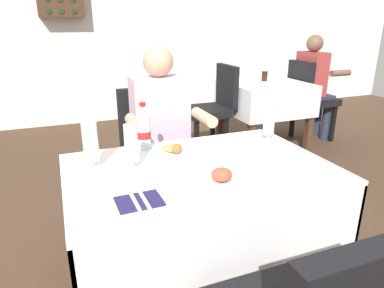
{
  "coord_description": "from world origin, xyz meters",
  "views": [
    {
      "loc": [
        -0.43,
        -1.19,
        1.4
      ],
      "look_at": [
        0.15,
        0.28,
        0.84
      ],
      "focal_mm": 32.17,
      "sensor_mm": 36.0,
      "label": 1
    }
  ],
  "objects_px": {
    "plate_far_diner": "(174,152)",
    "background_chair_left": "(213,105)",
    "chair_far_diner_seat": "(155,151)",
    "beer_glass_middle": "(131,145)",
    "plate_near_camera": "(222,179)",
    "main_dining_table": "(200,200)",
    "beer_glass_left": "(91,143)",
    "background_dining_table": "(264,99)",
    "cola_bottle_primary": "(144,129)",
    "background_table_tumbler": "(265,76)",
    "beer_glass_right": "(269,121)",
    "wall_bottle_rack": "(60,0)",
    "napkin_cutlery_set": "(139,201)",
    "background_chair_right": "(309,96)",
    "background_patron": "(314,83)",
    "seated_diner_far": "(163,134)"
  },
  "relations": [
    {
      "from": "beer_glass_left",
      "to": "background_chair_left",
      "type": "distance_m",
      "value": 2.28
    },
    {
      "from": "beer_glass_left",
      "to": "background_dining_table",
      "type": "distance_m",
      "value": 2.73
    },
    {
      "from": "plate_near_camera",
      "to": "main_dining_table",
      "type": "bearing_deg",
      "value": 94.86
    },
    {
      "from": "beer_glass_middle",
      "to": "background_table_tumbler",
      "type": "relative_size",
      "value": 1.91
    },
    {
      "from": "beer_glass_middle",
      "to": "beer_glass_left",
      "type": "bearing_deg",
      "value": 154.59
    },
    {
      "from": "background_table_tumbler",
      "to": "beer_glass_right",
      "type": "bearing_deg",
      "value": -122.13
    },
    {
      "from": "background_table_tumbler",
      "to": "wall_bottle_rack",
      "type": "relative_size",
      "value": 0.2
    },
    {
      "from": "napkin_cutlery_set",
      "to": "plate_far_diner",
      "type": "bearing_deg",
      "value": 56.08
    },
    {
      "from": "background_chair_right",
      "to": "beer_glass_right",
      "type": "bearing_deg",
      "value": -135.23
    },
    {
      "from": "cola_bottle_primary",
      "to": "beer_glass_left",
      "type": "bearing_deg",
      "value": -152.36
    },
    {
      "from": "chair_far_diner_seat",
      "to": "beer_glass_middle",
      "type": "xyz_separation_m",
      "value": [
        -0.3,
        -0.7,
        0.31
      ]
    },
    {
      "from": "background_chair_right",
      "to": "plate_near_camera",
      "type": "bearing_deg",
      "value": -136.28
    },
    {
      "from": "plate_near_camera",
      "to": "background_chair_left",
      "type": "distance_m",
      "value": 2.34
    },
    {
      "from": "beer_glass_left",
      "to": "background_chair_left",
      "type": "bearing_deg",
      "value": 50.7
    },
    {
      "from": "background_chair_left",
      "to": "background_table_tumbler",
      "type": "distance_m",
      "value": 0.73
    },
    {
      "from": "main_dining_table",
      "to": "plate_far_diner",
      "type": "bearing_deg",
      "value": 108.42
    },
    {
      "from": "seated_diner_far",
      "to": "napkin_cutlery_set",
      "type": "height_order",
      "value": "seated_diner_far"
    },
    {
      "from": "background_chair_right",
      "to": "plate_far_diner",
      "type": "bearing_deg",
      "value": -142.89
    },
    {
      "from": "background_dining_table",
      "to": "background_table_tumbler",
      "type": "xyz_separation_m",
      "value": [
        0.04,
        0.08,
        0.25
      ]
    },
    {
      "from": "main_dining_table",
      "to": "background_table_tumbler",
      "type": "distance_m",
      "value": 2.6
    },
    {
      "from": "background_patron",
      "to": "background_chair_left",
      "type": "bearing_deg",
      "value": 180.0
    },
    {
      "from": "background_patron",
      "to": "plate_far_diner",
      "type": "bearing_deg",
      "value": -143.47
    },
    {
      "from": "plate_far_diner",
      "to": "cola_bottle_primary",
      "type": "xyz_separation_m",
      "value": [
        -0.12,
        0.14,
        0.09
      ]
    },
    {
      "from": "plate_near_camera",
      "to": "background_patron",
      "type": "xyz_separation_m",
      "value": [
        2.27,
        2.13,
        -0.07
      ]
    },
    {
      "from": "beer_glass_right",
      "to": "napkin_cutlery_set",
      "type": "relative_size",
      "value": 1.12
    },
    {
      "from": "plate_far_diner",
      "to": "background_chair_left",
      "type": "height_order",
      "value": "background_chair_left"
    },
    {
      "from": "chair_far_diner_seat",
      "to": "beer_glass_right",
      "type": "distance_m",
      "value": 0.84
    },
    {
      "from": "seated_diner_far",
      "to": "plate_near_camera",
      "type": "bearing_deg",
      "value": -90.74
    },
    {
      "from": "chair_far_diner_seat",
      "to": "background_table_tumbler",
      "type": "distance_m",
      "value": 2.05
    },
    {
      "from": "chair_far_diner_seat",
      "to": "wall_bottle_rack",
      "type": "bearing_deg",
      "value": 98.22
    },
    {
      "from": "main_dining_table",
      "to": "beer_glass_right",
      "type": "relative_size",
      "value": 5.68
    },
    {
      "from": "seated_diner_far",
      "to": "plate_far_diner",
      "type": "relative_size",
      "value": 4.89
    },
    {
      "from": "beer_glass_right",
      "to": "wall_bottle_rack",
      "type": "bearing_deg",
      "value": 105.19
    },
    {
      "from": "plate_near_camera",
      "to": "wall_bottle_rack",
      "type": "bearing_deg",
      "value": 96.35
    },
    {
      "from": "napkin_cutlery_set",
      "to": "beer_glass_middle",
      "type": "bearing_deg",
      "value": 82.05
    },
    {
      "from": "chair_far_diner_seat",
      "to": "beer_glass_middle",
      "type": "bearing_deg",
      "value": -112.99
    },
    {
      "from": "main_dining_table",
      "to": "beer_glass_right",
      "type": "height_order",
      "value": "beer_glass_right"
    },
    {
      "from": "background_chair_left",
      "to": "cola_bottle_primary",
      "type": "bearing_deg",
      "value": -125.63
    },
    {
      "from": "beer_glass_middle",
      "to": "wall_bottle_rack",
      "type": "xyz_separation_m",
      "value": [
        -0.11,
        3.54,
        0.79
      ]
    },
    {
      "from": "plate_near_camera",
      "to": "plate_far_diner",
      "type": "height_order",
      "value": "plate_near_camera"
    },
    {
      "from": "beer_glass_right",
      "to": "background_table_tumbler",
      "type": "xyz_separation_m",
      "value": [
        1.12,
        1.79,
        -0.05
      ]
    },
    {
      "from": "beer_glass_left",
      "to": "beer_glass_right",
      "type": "xyz_separation_m",
      "value": [
        0.98,
        0.04,
        -0.01
      ]
    },
    {
      "from": "cola_bottle_primary",
      "to": "background_table_tumbler",
      "type": "bearing_deg",
      "value": 42.63
    },
    {
      "from": "seated_diner_far",
      "to": "background_table_tumbler",
      "type": "height_order",
      "value": "seated_diner_far"
    },
    {
      "from": "main_dining_table",
      "to": "background_chair_right",
      "type": "height_order",
      "value": "background_chair_right"
    },
    {
      "from": "plate_far_diner",
      "to": "background_chair_left",
      "type": "bearing_deg",
      "value": 59.48
    },
    {
      "from": "beer_glass_middle",
      "to": "main_dining_table",
      "type": "bearing_deg",
      "value": -18.93
    },
    {
      "from": "plate_near_camera",
      "to": "background_table_tumbler",
      "type": "distance_m",
      "value": 2.74
    },
    {
      "from": "plate_near_camera",
      "to": "background_dining_table",
      "type": "xyz_separation_m",
      "value": [
        1.59,
        2.13,
        -0.21
      ]
    },
    {
      "from": "main_dining_table",
      "to": "beer_glass_left",
      "type": "bearing_deg",
      "value": 158.63
    }
  ]
}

